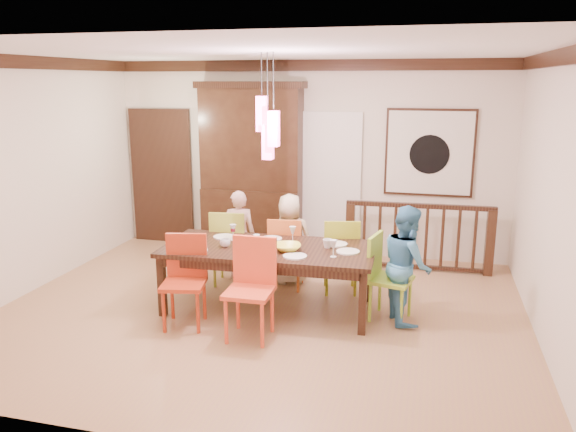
% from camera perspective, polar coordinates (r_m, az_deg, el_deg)
% --- Properties ---
extents(floor, '(6.00, 6.00, 0.00)m').
position_cam_1_polar(floor, '(6.60, -2.93, -9.67)').
color(floor, '#AA8252').
rests_on(floor, ground).
extents(ceiling, '(6.00, 6.00, 0.00)m').
position_cam_1_polar(ceiling, '(6.07, -3.27, 16.36)').
color(ceiling, white).
rests_on(ceiling, wall_back).
extents(wall_back, '(6.00, 0.00, 6.00)m').
position_cam_1_polar(wall_back, '(8.56, 1.94, 5.84)').
color(wall_back, beige).
rests_on(wall_back, floor).
extents(wall_left, '(0.00, 5.00, 5.00)m').
position_cam_1_polar(wall_left, '(7.62, -25.21, 3.58)').
color(wall_left, beige).
rests_on(wall_left, floor).
extents(wall_right, '(0.00, 5.00, 5.00)m').
position_cam_1_polar(wall_right, '(6.01, 25.35, 1.19)').
color(wall_right, beige).
rests_on(wall_right, floor).
extents(crown_molding, '(6.00, 5.00, 0.16)m').
position_cam_1_polar(crown_molding, '(6.07, -3.26, 15.61)').
color(crown_molding, black).
rests_on(crown_molding, wall_back).
extents(panel_door, '(1.04, 0.07, 2.24)m').
position_cam_1_polar(panel_door, '(9.38, -12.65, 3.74)').
color(panel_door, black).
rests_on(panel_door, wall_back).
extents(white_doorway, '(0.97, 0.05, 2.22)m').
position_cam_1_polar(white_doorway, '(8.52, 4.16, 3.06)').
color(white_doorway, silver).
rests_on(white_doorway, wall_back).
extents(painting, '(1.25, 0.06, 1.25)m').
position_cam_1_polar(painting, '(8.31, 14.17, 6.24)').
color(painting, black).
rests_on(painting, wall_back).
extents(pendant_cluster, '(0.27, 0.21, 1.14)m').
position_cam_1_polar(pendant_cluster, '(6.19, -2.06, 8.97)').
color(pendant_cluster, '#F44986').
rests_on(pendant_cluster, ceiling).
extents(dining_table, '(2.45, 1.18, 0.75)m').
position_cam_1_polar(dining_table, '(6.46, -1.96, -3.77)').
color(dining_table, black).
rests_on(dining_table, floor).
extents(chair_far_left, '(0.49, 0.49, 1.00)m').
position_cam_1_polar(chair_far_left, '(7.33, -5.80, -2.58)').
color(chair_far_left, '#9BAC34').
rests_on(chair_far_left, floor).
extents(chair_far_mid, '(0.46, 0.46, 0.94)m').
position_cam_1_polar(chair_far_mid, '(7.17, -0.12, -3.16)').
color(chair_far_mid, '#BD5922').
rests_on(chair_far_mid, floor).
extents(chair_far_right, '(0.52, 0.52, 0.96)m').
position_cam_1_polar(chair_far_right, '(7.05, 5.37, -3.41)').
color(chair_far_right, '#919C1D').
rests_on(chair_far_right, floor).
extents(chair_near_left, '(0.53, 0.53, 0.99)m').
position_cam_1_polar(chair_near_left, '(6.13, -10.59, -6.06)').
color(chair_near_left, '#AE3115').
rests_on(chair_near_left, floor).
extents(chair_near_mid, '(0.48, 0.48, 1.04)m').
position_cam_1_polar(chair_near_mid, '(5.76, -3.98, -6.88)').
color(chair_near_mid, '#E34A29').
rests_on(chair_near_mid, floor).
extents(chair_end_right, '(0.52, 0.52, 0.96)m').
position_cam_1_polar(chair_end_right, '(6.31, 10.45, -5.67)').
color(chair_end_right, '#97C22F').
rests_on(chair_end_right, floor).
extents(china_hutch, '(1.64, 0.46, 2.59)m').
position_cam_1_polar(china_hutch, '(8.60, -3.71, 4.83)').
color(china_hutch, black).
rests_on(china_hutch, floor).
extents(balustrade, '(2.03, 0.15, 0.96)m').
position_cam_1_polar(balustrade, '(8.02, 13.10, -1.99)').
color(balustrade, black).
rests_on(balustrade, floor).
extents(person_far_left, '(0.50, 0.39, 1.21)m').
position_cam_1_polar(person_far_left, '(7.49, -5.01, -1.95)').
color(person_far_left, beige).
rests_on(person_far_left, floor).
extents(person_far_mid, '(0.68, 0.55, 1.19)m').
position_cam_1_polar(person_far_mid, '(7.30, 0.17, -2.36)').
color(person_far_mid, beige).
rests_on(person_far_mid, floor).
extents(person_end_right, '(0.68, 0.76, 1.30)m').
position_cam_1_polar(person_end_right, '(6.29, 11.97, -4.80)').
color(person_end_right, teal).
rests_on(person_end_right, floor).
extents(serving_bowl, '(0.38, 0.38, 0.07)m').
position_cam_1_polar(serving_bowl, '(6.29, -0.06, -3.21)').
color(serving_bowl, gold).
rests_on(serving_bowl, dining_table).
extents(small_bowl, '(0.25, 0.25, 0.06)m').
position_cam_1_polar(small_bowl, '(6.49, -3.30, -2.76)').
color(small_bowl, white).
rests_on(small_bowl, dining_table).
extents(cup_left, '(0.12, 0.12, 0.09)m').
position_cam_1_polar(cup_left, '(6.46, -6.41, -2.74)').
color(cup_left, silver).
rests_on(cup_left, dining_table).
extents(cup_right, '(0.13, 0.13, 0.10)m').
position_cam_1_polar(cup_right, '(6.40, 4.04, -2.81)').
color(cup_right, silver).
rests_on(cup_right, dining_table).
extents(plate_far_left, '(0.26, 0.26, 0.01)m').
position_cam_1_polar(plate_far_left, '(6.86, -6.51, -2.11)').
color(plate_far_left, white).
rests_on(plate_far_left, dining_table).
extents(plate_far_mid, '(0.26, 0.26, 0.01)m').
position_cam_1_polar(plate_far_mid, '(6.74, -1.71, -2.32)').
color(plate_far_mid, white).
rests_on(plate_far_mid, dining_table).
extents(plate_far_right, '(0.26, 0.26, 0.01)m').
position_cam_1_polar(plate_far_right, '(6.54, 4.92, -2.86)').
color(plate_far_right, white).
rests_on(plate_far_right, dining_table).
extents(plate_near_left, '(0.26, 0.26, 0.01)m').
position_cam_1_polar(plate_near_left, '(6.37, -9.30, -3.45)').
color(plate_near_left, white).
rests_on(plate_near_left, dining_table).
extents(plate_near_mid, '(0.26, 0.26, 0.01)m').
position_cam_1_polar(plate_near_mid, '(6.08, 0.70, -4.11)').
color(plate_near_mid, white).
rests_on(plate_near_mid, dining_table).
extents(plate_end_right, '(0.26, 0.26, 0.01)m').
position_cam_1_polar(plate_end_right, '(6.27, 6.12, -3.61)').
color(plate_end_right, white).
rests_on(plate_end_right, dining_table).
extents(wine_glass_a, '(0.08, 0.08, 0.19)m').
position_cam_1_polar(wine_glass_a, '(6.72, -5.61, -1.65)').
color(wine_glass_a, '#590C19').
rests_on(wine_glass_a, dining_table).
extents(wine_glass_b, '(0.08, 0.08, 0.19)m').
position_cam_1_polar(wine_glass_b, '(6.60, 0.47, -1.88)').
color(wine_glass_b, silver).
rests_on(wine_glass_b, dining_table).
extents(wine_glass_c, '(0.08, 0.08, 0.19)m').
position_cam_1_polar(wine_glass_c, '(6.26, -3.20, -2.75)').
color(wine_glass_c, '#590C19').
rests_on(wine_glass_c, dining_table).
extents(wine_glass_d, '(0.08, 0.08, 0.19)m').
position_cam_1_polar(wine_glass_d, '(6.07, 4.64, -3.32)').
color(wine_glass_d, silver).
rests_on(wine_glass_d, dining_table).
extents(napkin, '(0.18, 0.14, 0.01)m').
position_cam_1_polar(napkin, '(6.10, -3.56, -4.07)').
color(napkin, '#D83359').
rests_on(napkin, dining_table).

